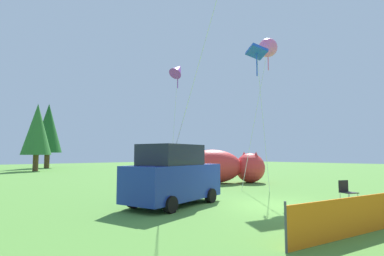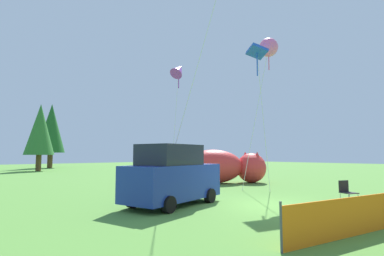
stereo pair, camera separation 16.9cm
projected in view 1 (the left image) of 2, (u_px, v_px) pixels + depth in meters
ground_plane at (267, 206)px, 11.37m from camera, size 120.00×120.00×0.00m
parked_car at (173, 176)px, 11.50m from camera, size 4.51×2.64×2.31m
folding_chair at (346, 190)px, 12.04m from camera, size 0.68×0.68×0.89m
inflatable_cat at (222, 168)px, 20.25m from camera, size 5.71×4.42×2.25m
kite_purple_delta at (178, 70)px, 20.73m from camera, size 2.36×1.83×8.46m
kite_pink_octopus at (268, 48)px, 16.90m from camera, size 1.78×1.58×8.48m
kite_blue_box at (257, 54)px, 15.76m from camera, size 1.43×1.23×7.65m
horizon_tree_east at (37, 129)px, 35.07m from camera, size 3.32×3.32×7.92m
horizon_tree_mid at (48, 128)px, 43.04m from camera, size 3.88×3.88×9.27m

